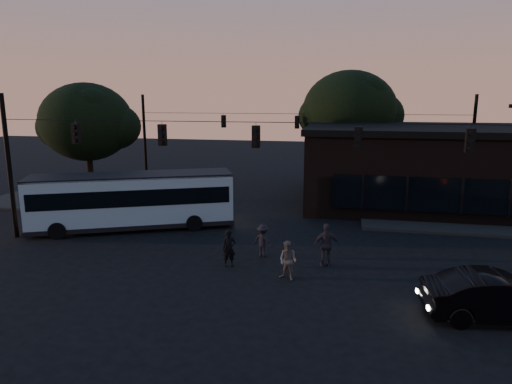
% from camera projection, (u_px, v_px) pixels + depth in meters
% --- Properties ---
extents(ground, '(120.00, 120.00, 0.00)m').
position_uv_depth(ground, '(235.00, 287.00, 17.83)').
color(ground, black).
rests_on(ground, ground).
extents(sidewalk_far_right, '(14.00, 10.00, 0.15)m').
position_uv_depth(sidewalk_far_right, '(473.00, 213.00, 28.86)').
color(sidewalk_far_right, black).
rests_on(sidewalk_far_right, ground).
extents(sidewalk_far_left, '(14.00, 10.00, 0.15)m').
position_uv_depth(sidewalk_far_left, '(100.00, 196.00, 34.01)').
color(sidewalk_far_left, black).
rests_on(sidewalk_far_left, ground).
extents(building, '(15.40, 10.41, 5.40)m').
position_uv_depth(building, '(422.00, 166.00, 30.80)').
color(building, black).
rests_on(building, ground).
extents(tree_behind, '(7.60, 7.60, 9.43)m').
position_uv_depth(tree_behind, '(349.00, 111.00, 36.86)').
color(tree_behind, black).
rests_on(tree_behind, ground).
extents(tree_left, '(6.40, 6.40, 8.30)m').
position_uv_depth(tree_left, '(87.00, 122.00, 31.93)').
color(tree_left, black).
rests_on(tree_left, ground).
extents(signal_rig_near, '(26.24, 0.30, 7.50)m').
position_uv_depth(signal_rig_near, '(256.00, 161.00, 20.75)').
color(signal_rig_near, black).
rests_on(signal_rig_near, ground).
extents(signal_rig_far, '(26.24, 0.30, 7.50)m').
position_uv_depth(signal_rig_far, '(297.00, 137.00, 36.14)').
color(signal_rig_far, black).
rests_on(signal_rig_far, ground).
extents(bus, '(11.15, 6.83, 3.12)m').
position_uv_depth(bus, '(133.00, 198.00, 25.50)').
color(bus, '#90ABB7').
rests_on(bus, ground).
extents(car, '(5.04, 2.31, 1.60)m').
position_uv_depth(car, '(499.00, 297.00, 15.11)').
color(car, black).
rests_on(car, ground).
extents(pedestrian_a, '(0.71, 0.60, 1.64)m').
position_uv_depth(pedestrian_a, '(229.00, 248.00, 19.90)').
color(pedestrian_a, black).
rests_on(pedestrian_a, ground).
extents(pedestrian_b, '(0.96, 0.87, 1.62)m').
position_uv_depth(pedestrian_b, '(288.00, 261.00, 18.46)').
color(pedestrian_b, '#544E4C').
rests_on(pedestrian_b, ground).
extents(pedestrian_c, '(1.22, 0.76, 1.93)m').
position_uv_depth(pedestrian_c, '(326.00, 245.00, 19.90)').
color(pedestrian_c, '#28232B').
rests_on(pedestrian_c, ground).
extents(pedestrian_d, '(1.13, 0.88, 1.54)m').
position_uv_depth(pedestrian_d, '(263.00, 241.00, 21.15)').
color(pedestrian_d, black).
rests_on(pedestrian_d, ground).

